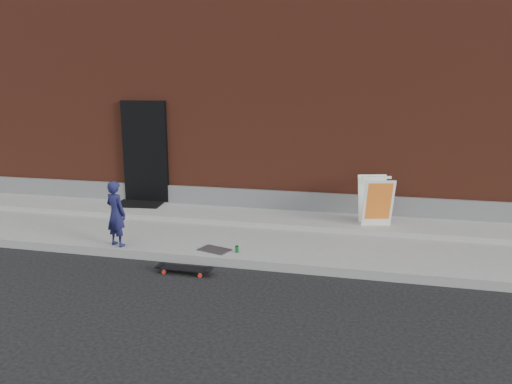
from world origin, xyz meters
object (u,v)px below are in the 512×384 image
(soda_can, at_px, (237,249))
(pizza_sign, at_px, (376,201))
(skateboard, at_px, (184,269))
(child, at_px, (116,214))

(soda_can, bearing_deg, pizza_sign, 40.83)
(skateboard, relative_size, pizza_sign, 0.92)
(pizza_sign, bearing_deg, skateboard, -137.27)
(pizza_sign, height_order, soda_can, pizza_sign)
(child, height_order, soda_can, child)
(pizza_sign, xyz_separation_m, soda_can, (-2.21, -1.91, -0.51))
(child, relative_size, pizza_sign, 1.22)
(child, distance_m, soda_can, 2.18)
(skateboard, height_order, soda_can, soda_can)
(skateboard, bearing_deg, soda_can, 48.39)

